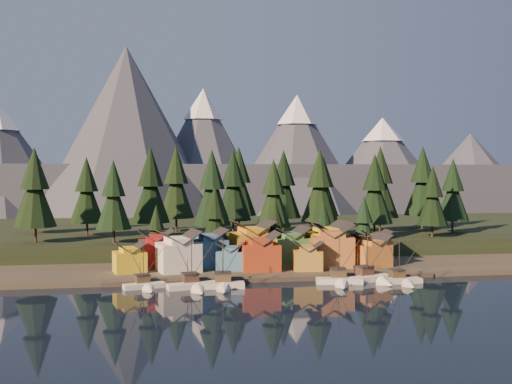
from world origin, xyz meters
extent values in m
plane|color=black|center=(0.00, 0.00, 0.00)|extent=(500.00, 500.00, 0.00)
cube|color=#3A342A|center=(0.00, 40.00, 0.75)|extent=(400.00, 50.00, 1.50)
cube|color=black|center=(0.00, 90.00, 3.00)|extent=(420.00, 100.00, 6.00)
cube|color=#453931|center=(0.00, 16.50, 0.50)|extent=(80.00, 4.00, 1.00)
cube|color=#4F5566|center=(0.00, 240.00, 15.00)|extent=(560.00, 160.00, 30.00)
cone|color=#4F5566|center=(-45.00, 180.00, 45.00)|extent=(100.00, 100.00, 90.00)
cone|color=#4F5566|center=(-5.00, 198.00, 36.00)|extent=(80.00, 80.00, 72.00)
cone|color=white|center=(-5.00, 198.00, 63.36)|extent=(22.40, 22.40, 17.28)
cone|color=#4F5566|center=(45.00, 186.00, 34.00)|extent=(84.00, 84.00, 68.00)
cone|color=white|center=(45.00, 186.00, 59.84)|extent=(23.52, 23.52, 16.32)
cone|color=#4F5566|center=(100.00, 202.00, 29.00)|extent=(92.00, 92.00, 58.00)
cone|color=white|center=(100.00, 202.00, 51.04)|extent=(25.76, 25.76, 13.92)
cone|color=#4F5566|center=(160.00, 210.00, 25.00)|extent=(88.00, 88.00, 50.00)
cube|color=silver|center=(-30.25, 12.26, 0.34)|extent=(9.63, 5.41, 1.54)
cone|color=silver|center=(-28.80, 7.43, 0.34)|extent=(3.66, 3.84, 2.88)
cube|color=black|center=(-30.25, 12.26, -0.24)|extent=(9.86, 5.52, 0.34)
cube|color=#463825|center=(-30.74, 13.87, 1.82)|extent=(3.77, 3.64, 1.73)
cube|color=#292626|center=(-30.74, 13.87, 2.78)|extent=(4.01, 3.88, 0.19)
cylinder|color=black|center=(-30.42, 12.80, 5.37)|extent=(0.17, 0.17, 8.63)
cylinder|color=black|center=(-31.29, 15.69, 3.17)|extent=(0.13, 0.13, 4.22)
cube|color=silver|center=(-19.56, 10.25, 0.37)|extent=(11.66, 5.59, 1.71)
cone|color=silver|center=(-18.21, 4.23, 0.37)|extent=(3.97, 4.44, 3.21)
cube|color=black|center=(-19.56, 10.25, -0.27)|extent=(11.94, 5.70, 0.37)
cube|color=#452E24|center=(-20.01, 12.26, 2.04)|extent=(4.05, 3.88, 1.93)
cube|color=#292626|center=(-20.01, 12.26, 3.11)|extent=(4.30, 4.14, 0.21)
cylinder|color=black|center=(-19.71, 10.92, 6.00)|extent=(0.19, 0.19, 9.64)
cylinder|color=black|center=(-20.51, 14.53, 3.54)|extent=(0.15, 0.15, 4.71)
cube|color=beige|center=(-12.72, 9.63, 0.39)|extent=(9.73, 3.95, 1.78)
cone|color=beige|center=(-13.06, 4.40, 0.39)|extent=(3.55, 3.47, 3.34)
cube|color=black|center=(-12.72, 9.63, -0.28)|extent=(9.97, 4.02, 0.39)
cube|color=brown|center=(-12.61, 11.37, 2.12)|extent=(3.77, 3.57, 2.01)
cube|color=#292626|center=(-12.61, 11.37, 3.23)|extent=(4.01, 3.80, 0.22)
cylinder|color=black|center=(-12.68, 10.21, 6.24)|extent=(0.20, 0.20, 10.03)
cylinder|color=black|center=(-12.48, 13.34, 3.68)|extent=(0.16, 0.16, 4.90)
cube|color=white|center=(14.63, 10.62, 0.39)|extent=(11.04, 4.92, 1.76)
cone|color=white|center=(13.72, 4.84, 0.39)|extent=(3.83, 4.11, 3.31)
cube|color=black|center=(14.63, 10.62, -0.28)|extent=(11.31, 5.01, 0.39)
cube|color=#453825|center=(14.93, 12.55, 2.09)|extent=(4.00, 3.81, 1.98)
cube|color=#292626|center=(14.93, 12.55, 3.19)|extent=(4.25, 4.06, 0.22)
cylinder|color=black|center=(14.73, 11.27, 6.17)|extent=(0.20, 0.20, 9.92)
cylinder|color=black|center=(15.27, 14.73, 3.64)|extent=(0.15, 0.15, 4.85)
cube|color=white|center=(22.55, 12.26, 0.39)|extent=(11.86, 6.95, 1.80)
cone|color=white|center=(24.62, 6.36, 0.39)|extent=(4.47, 4.79, 3.37)
cube|color=black|center=(22.55, 12.26, -0.28)|extent=(12.14, 7.10, 0.39)
cube|color=#493126|center=(21.86, 14.22, 2.13)|extent=(4.51, 4.37, 2.02)
cube|color=#292626|center=(21.86, 14.22, 3.26)|extent=(4.80, 4.66, 0.22)
cylinder|color=black|center=(22.32, 12.91, 6.29)|extent=(0.20, 0.20, 10.11)
cylinder|color=black|center=(21.08, 16.45, 3.71)|extent=(0.16, 0.16, 4.94)
cube|color=beige|center=(28.89, 8.87, 0.35)|extent=(10.16, 3.22, 1.58)
cone|color=beige|center=(29.03, 3.33, 0.35)|extent=(3.05, 3.52, 2.96)
cube|color=black|center=(28.89, 8.87, -0.25)|extent=(10.40, 3.27, 0.35)
cube|color=#413522|center=(28.85, 10.71, 1.88)|extent=(3.23, 3.04, 1.78)
cube|color=#292626|center=(28.85, 10.71, 2.86)|extent=(3.44, 3.24, 0.20)
cylinder|color=black|center=(28.88, 9.48, 5.53)|extent=(0.18, 0.18, 8.89)
cylinder|color=black|center=(28.80, 12.80, 3.26)|extent=(0.14, 0.14, 4.35)
cube|color=gold|center=(-34.21, 24.78, 4.04)|extent=(8.77, 8.10, 5.08)
cube|color=gold|center=(-34.21, 24.78, 7.09)|extent=(5.51, 7.15, 1.04)
cube|color=silver|center=(-22.35, 24.41, 5.01)|extent=(11.53, 10.74, 7.02)
cube|color=silver|center=(-22.35, 24.41, 9.19)|extent=(7.25, 9.51, 1.37)
cube|color=teal|center=(-9.04, 25.17, 3.88)|extent=(8.48, 8.13, 4.77)
cube|color=teal|center=(-9.04, 25.17, 6.76)|extent=(5.32, 7.26, 1.00)
cube|color=#A03718|center=(-2.17, 23.00, 4.80)|extent=(9.45, 8.36, 6.61)
cube|color=#A03718|center=(-2.17, 23.00, 8.75)|extent=(5.24, 8.15, 1.32)
cube|color=#AC832C|center=(9.70, 21.68, 4.00)|extent=(7.83, 7.83, 5.00)
cube|color=#AC832C|center=(9.70, 21.68, 6.98)|extent=(4.69, 7.29, 0.98)
cube|color=#A85F2B|center=(17.53, 26.20, 5.42)|extent=(12.06, 10.71, 7.84)
cube|color=#A85F2B|center=(17.53, 26.20, 10.07)|extent=(7.32, 9.68, 1.50)
cube|color=#B7702F|center=(27.49, 24.29, 4.38)|extent=(9.90, 9.14, 5.75)
cube|color=#B7702F|center=(27.49, 24.29, 7.83)|extent=(6.21, 8.08, 1.18)
cube|color=#A4191C|center=(-28.03, 32.67, 4.91)|extent=(9.30, 8.39, 6.83)
cube|color=#A4191C|center=(-28.03, 32.67, 8.93)|extent=(5.35, 7.96, 1.23)
cube|color=#3B648D|center=(-14.40, 30.77, 5.04)|extent=(9.97, 9.53, 7.09)
cube|color=#3B648D|center=(-14.40, 30.77, 9.19)|extent=(6.08, 8.71, 1.23)
cube|color=gold|center=(-2.34, 34.39, 5.54)|extent=(11.98, 10.61, 8.08)
cube|color=gold|center=(-2.34, 34.39, 10.32)|extent=(7.15, 9.73, 1.51)
cube|color=#447F49|center=(7.82, 33.79, 4.88)|extent=(10.64, 9.21, 6.77)
cube|color=#447F49|center=(7.82, 33.79, 8.93)|extent=(6.35, 8.43, 1.35)
cube|color=yellow|center=(18.28, 32.32, 5.47)|extent=(11.41, 10.44, 7.95)
cube|color=yellow|center=(18.28, 32.32, 10.15)|extent=(6.83, 9.61, 1.44)
cube|color=olive|center=(31.57, 31.79, 4.60)|extent=(8.23, 7.80, 6.19)
cube|color=olive|center=(31.57, 31.79, 8.21)|extent=(4.81, 7.35, 1.07)
cylinder|color=#332319|center=(-62.00, 52.00, 8.38)|extent=(0.70, 0.70, 4.75)
cone|color=black|center=(-62.00, 52.00, 18.67)|extent=(11.62, 11.62, 16.37)
cone|color=black|center=(-62.00, 52.00, 27.12)|extent=(7.92, 7.92, 11.88)
cylinder|color=#332319|center=(-50.00, 68.00, 8.19)|extent=(0.70, 0.70, 4.38)
cone|color=black|center=(-50.00, 68.00, 17.68)|extent=(10.70, 10.70, 15.08)
cone|color=black|center=(-50.00, 68.00, 25.46)|extent=(7.30, 7.30, 10.95)
cylinder|color=#332319|center=(-40.00, 48.00, 8.07)|extent=(0.70, 0.70, 4.15)
cone|color=black|center=(-40.00, 48.00, 17.06)|extent=(10.13, 10.13, 14.28)
cone|color=black|center=(-40.00, 48.00, 24.43)|extent=(6.91, 6.91, 10.36)
cylinder|color=#332319|center=(-30.00, 60.00, 8.46)|extent=(0.70, 0.70, 4.92)
cone|color=black|center=(-30.00, 60.00, 19.11)|extent=(12.02, 12.02, 16.93)
cone|color=black|center=(-30.00, 60.00, 27.85)|extent=(8.19, 8.19, 12.29)
cylinder|color=#332319|center=(-22.00, 75.00, 8.54)|extent=(0.70, 0.70, 5.07)
cone|color=black|center=(-22.00, 75.00, 19.53)|extent=(12.40, 12.40, 17.48)
cone|color=black|center=(-22.00, 75.00, 28.55)|extent=(8.46, 8.46, 12.68)
cylinder|color=#332319|center=(-12.00, 50.00, 8.36)|extent=(0.70, 0.70, 4.71)
cone|color=black|center=(-12.00, 50.00, 18.56)|extent=(11.52, 11.52, 16.23)
cone|color=black|center=(-12.00, 50.00, 26.94)|extent=(7.85, 7.85, 11.78)
cylinder|color=#332319|center=(-4.00, 65.00, 8.42)|extent=(0.70, 0.70, 4.84)
cone|color=black|center=(-4.00, 65.00, 18.91)|extent=(11.83, 11.83, 16.67)
cone|color=black|center=(-4.00, 65.00, 27.51)|extent=(8.07, 8.07, 12.10)
cylinder|color=#332319|center=(6.00, 48.00, 8.11)|extent=(0.70, 0.70, 4.22)
cone|color=black|center=(6.00, 48.00, 17.25)|extent=(10.31, 10.31, 14.53)
cone|color=black|center=(6.00, 48.00, 24.74)|extent=(7.03, 7.03, 10.54)
cylinder|color=#332319|center=(14.00, 72.00, 8.43)|extent=(0.70, 0.70, 4.85)
cone|color=black|center=(14.00, 72.00, 18.94)|extent=(11.87, 11.87, 16.72)
cone|color=black|center=(14.00, 72.00, 27.57)|extent=(8.09, 8.09, 12.14)
cylinder|color=#332319|center=(22.00, 55.00, 8.41)|extent=(0.70, 0.70, 4.81)
cone|color=black|center=(22.00, 55.00, 18.83)|extent=(11.76, 11.76, 16.57)
cone|color=black|center=(22.00, 55.00, 27.38)|extent=(8.02, 8.02, 12.03)
cylinder|color=#332319|center=(30.00, 80.00, 8.31)|extent=(0.70, 0.70, 4.61)
cone|color=black|center=(30.00, 80.00, 18.30)|extent=(11.27, 11.27, 15.88)
cone|color=black|center=(30.00, 80.00, 26.49)|extent=(7.68, 7.68, 11.53)
cylinder|color=#332319|center=(38.00, 50.00, 8.26)|extent=(0.70, 0.70, 4.53)
cone|color=black|center=(38.00, 50.00, 18.07)|extent=(11.07, 11.07, 15.59)
cone|color=black|center=(38.00, 50.00, 26.12)|extent=(7.55, 7.55, 11.32)
cylinder|color=#332319|center=(46.00, 66.00, 8.53)|extent=(0.70, 0.70, 5.07)
cone|color=black|center=(46.00, 66.00, 19.51)|extent=(12.39, 12.39, 17.45)
cone|color=black|center=(46.00, 66.00, 28.52)|extent=(8.45, 8.45, 12.67)
cylinder|color=#332319|center=(56.00, 48.00, 7.94)|extent=(0.70, 0.70, 3.87)
cone|color=black|center=(56.00, 48.00, 16.33)|extent=(9.47, 9.47, 13.34)
cone|color=black|center=(56.00, 48.00, 23.22)|extent=(6.46, 6.46, 9.68)
cylinder|color=#332319|center=(64.00, 72.00, 8.57)|extent=(0.70, 0.70, 5.14)
cone|color=black|center=(64.00, 72.00, 19.71)|extent=(12.56, 12.56, 17.70)
cone|color=black|center=(64.00, 72.00, 28.84)|extent=(8.57, 8.57, 12.85)
cylinder|color=#332319|center=(0.00, 82.00, 8.55)|extent=(0.70, 0.70, 5.11)
cone|color=black|center=(0.00, 82.00, 19.62)|extent=(12.48, 12.48, 17.59)
cone|color=black|center=(0.00, 82.00, 28.69)|extent=(8.51, 8.51, 12.77)
cylinder|color=#332319|center=(-68.00, 78.00, 8.44)|extent=(0.70, 0.70, 4.89)
cone|color=black|center=(-68.00, 78.00, 19.03)|extent=(11.94, 11.94, 16.83)
cone|color=black|center=(-68.00, 78.00, 27.71)|extent=(8.14, 8.14, 12.21)
cylinder|color=#332319|center=(68.00, 58.00, 8.17)|extent=(0.70, 0.70, 4.33)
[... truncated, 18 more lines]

